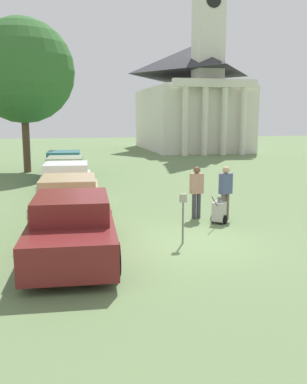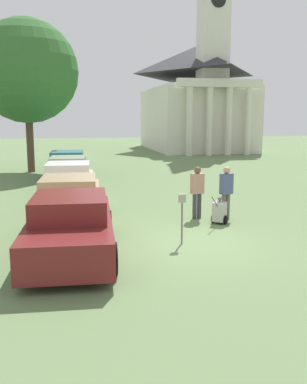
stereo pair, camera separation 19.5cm
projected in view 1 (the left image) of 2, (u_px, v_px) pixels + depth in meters
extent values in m
plane|color=#607A4C|center=(188.00, 243.00, 11.50)|extent=(120.00, 120.00, 0.00)
cube|color=maroon|center=(73.00, 231.00, 10.46)|extent=(2.27, 5.23, 0.77)
cube|color=maroon|center=(71.00, 207.00, 10.15)|extent=(1.84, 2.25, 0.54)
cylinder|color=black|center=(40.00, 225.00, 11.90)|extent=(0.23, 0.73, 0.72)
cylinder|color=black|center=(109.00, 223.00, 12.18)|extent=(0.23, 0.73, 0.72)
cylinder|color=black|center=(24.00, 264.00, 8.82)|extent=(0.23, 0.73, 0.72)
cylinder|color=black|center=(116.00, 259.00, 9.10)|extent=(0.23, 0.73, 0.72)
cube|color=tan|center=(69.00, 204.00, 13.64)|extent=(2.23, 5.32, 0.84)
cube|color=tan|center=(68.00, 185.00, 13.32)|extent=(1.81, 2.29, 0.48)
cylinder|color=black|center=(45.00, 203.00, 15.12)|extent=(0.22, 0.66, 0.65)
cylinder|color=black|center=(98.00, 202.00, 15.40)|extent=(0.22, 0.66, 0.65)
cylinder|color=black|center=(34.00, 226.00, 11.98)|extent=(0.22, 0.66, 0.65)
cylinder|color=black|center=(100.00, 224.00, 12.25)|extent=(0.22, 0.66, 0.65)
cube|color=silver|center=(67.00, 187.00, 17.19)|extent=(2.20, 4.72, 0.78)
cube|color=silver|center=(66.00, 170.00, 16.90)|extent=(1.80, 2.04, 0.58)
cylinder|color=black|center=(47.00, 187.00, 18.49)|extent=(0.22, 0.70, 0.69)
cylinder|color=black|center=(90.00, 186.00, 18.76)|extent=(0.22, 0.70, 0.69)
cylinder|color=black|center=(40.00, 200.00, 15.70)|extent=(0.22, 0.70, 0.69)
cylinder|color=black|center=(91.00, 198.00, 15.98)|extent=(0.22, 0.70, 0.69)
cube|color=gray|center=(66.00, 176.00, 20.15)|extent=(2.10, 4.96, 0.79)
cube|color=gray|center=(65.00, 163.00, 19.84)|extent=(1.71, 2.14, 0.52)
cylinder|color=black|center=(50.00, 177.00, 21.52)|extent=(0.23, 0.75, 0.74)
cylinder|color=black|center=(85.00, 176.00, 21.78)|extent=(0.23, 0.75, 0.74)
cylinder|color=black|center=(44.00, 186.00, 18.59)|extent=(0.23, 0.75, 0.74)
cylinder|color=black|center=(84.00, 185.00, 18.85)|extent=(0.23, 0.75, 0.74)
cube|color=#23666B|center=(65.00, 168.00, 23.71)|extent=(2.27, 5.21, 0.78)
cube|color=#23666B|center=(64.00, 156.00, 23.40)|extent=(1.84, 2.25, 0.53)
cylinder|color=black|center=(50.00, 169.00, 25.15)|extent=(0.22, 0.68, 0.67)
cylinder|color=black|center=(82.00, 168.00, 25.43)|extent=(0.22, 0.68, 0.67)
cylinder|color=black|center=(44.00, 176.00, 22.08)|extent=(0.22, 0.68, 0.67)
cylinder|color=black|center=(82.00, 175.00, 22.36)|extent=(0.22, 0.68, 0.67)
cylinder|color=slate|center=(183.00, 223.00, 11.34)|extent=(0.05, 0.05, 1.13)
cube|color=gray|center=(183.00, 198.00, 11.22)|extent=(0.18, 0.09, 0.22)
cylinder|color=#3F3F47|center=(199.00, 206.00, 14.27)|extent=(0.14, 0.14, 0.84)
cylinder|color=#3F3F47|center=(194.00, 206.00, 14.21)|extent=(0.14, 0.14, 0.84)
cube|color=tan|center=(197.00, 183.00, 14.11)|extent=(0.45, 0.28, 0.67)
sphere|color=brown|center=(197.00, 170.00, 14.03)|extent=(0.23, 0.23, 0.23)
cylinder|color=#665B4C|center=(227.00, 206.00, 14.19)|extent=(0.14, 0.14, 0.85)
cylinder|color=#665B4C|center=(223.00, 207.00, 14.10)|extent=(0.14, 0.14, 0.85)
cube|color=#4C597F|center=(226.00, 184.00, 14.01)|extent=(0.47, 0.35, 0.67)
sphere|color=tan|center=(226.00, 170.00, 13.93)|extent=(0.23, 0.23, 0.23)
cube|color=#B2B2AD|center=(219.00, 211.00, 13.56)|extent=(0.56, 0.57, 0.60)
cone|color=#59595B|center=(219.00, 200.00, 13.50)|extent=(0.18, 0.18, 0.16)
cylinder|color=#4C4C4C|center=(215.00, 202.00, 13.08)|extent=(0.39, 0.48, 0.43)
cylinder|color=black|center=(213.00, 218.00, 13.69)|extent=(0.21, 0.25, 0.28)
cylinder|color=black|center=(225.00, 220.00, 13.51)|extent=(0.21, 0.25, 0.28)
cube|color=silver|center=(189.00, 119.00, 44.49)|extent=(8.94, 13.66, 6.18)
pyramid|color=#333338|center=(190.00, 61.00, 43.47)|extent=(9.12, 13.93, 2.78)
cylinder|color=silver|center=(185.00, 122.00, 36.80)|extent=(0.56, 0.56, 5.87)
cylinder|color=silver|center=(205.00, 122.00, 37.18)|extent=(0.56, 0.56, 5.87)
cylinder|color=silver|center=(224.00, 122.00, 37.56)|extent=(0.56, 0.56, 5.87)
cylinder|color=silver|center=(243.00, 122.00, 37.94)|extent=(0.56, 0.56, 5.87)
cube|color=silver|center=(215.00, 83.00, 36.80)|extent=(7.60, 0.70, 0.70)
cube|color=silver|center=(208.00, 33.00, 38.05)|extent=(2.40, 2.40, 9.01)
cylinder|color=black|center=(214.00, 0.00, 36.44)|extent=(1.32, 0.06, 1.32)
cylinder|color=brown|center=(26.00, 144.00, 26.00)|extent=(0.44, 0.44, 3.42)
sphere|color=#33662D|center=(23.00, 71.00, 25.25)|extent=(6.12, 6.12, 6.12)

